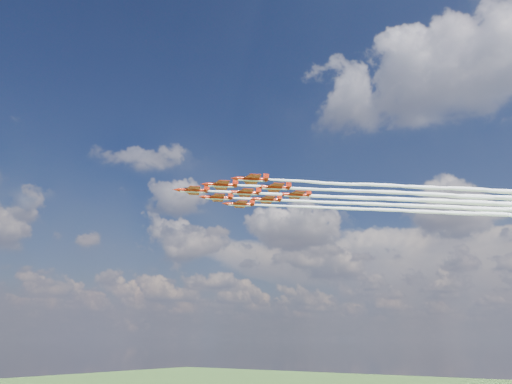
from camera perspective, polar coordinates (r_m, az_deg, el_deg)
jet_lead at (r=181.43m, az=10.57°, el=-0.59°), size 87.58×83.62×3.08m
jet_row2_port at (r=177.73m, az=14.13°, el=-0.03°), size 87.58×83.62×3.08m
jet_row2_starb at (r=191.45m, az=12.38°, el=-1.32°), size 87.58×83.62×3.08m
jet_row3_port at (r=174.77m, az=17.81°, el=0.55°), size 87.58×83.62×3.08m
jet_row3_centre at (r=188.07m, az=15.77°, el=-0.81°), size 87.58×83.62×3.08m
jet_row3_starb at (r=201.67m, az=14.00°, el=-1.98°), size 87.58×83.62×3.08m
jet_row4_port at (r=185.39m, az=19.28°, el=-0.27°), size 87.58×83.62×3.08m
jet_row4_starb at (r=198.57m, az=17.25°, el=-1.50°), size 87.58×83.62×3.08m
jet_tail at (r=196.15m, az=20.58°, el=-1.00°), size 87.58×83.62×3.08m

